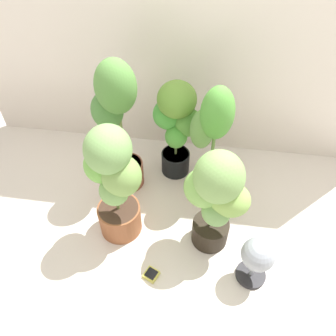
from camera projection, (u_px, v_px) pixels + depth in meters
The scene contains 9 objects.
ground_plane at pixel (165, 223), 2.25m from camera, with size 8.00×8.00×0.00m, color silver.
mylar_back_wall at pixel (183, 26), 2.13m from camera, with size 3.20×0.01×2.00m, color silver.
potted_plant_back_left at pixel (117, 120), 2.10m from camera, with size 0.36×0.33×1.01m.
potted_plant_back_right at pixel (211, 137), 2.09m from camera, with size 0.29×0.26×0.89m.
potted_plant_front_left at pixel (114, 181), 1.88m from camera, with size 0.35×0.30×0.85m.
potted_plant_front_right at pixel (216, 195), 1.84m from camera, with size 0.42×0.33×0.76m.
potted_plant_back_center at pixel (176, 122), 2.26m from camera, with size 0.40×0.35×0.78m.
hygrometer_box at pixel (151, 274), 1.97m from camera, with size 0.11×0.11×0.03m.
floor_fan at pixel (257, 257), 1.82m from camera, with size 0.27×0.27×0.35m.
Camera 1 is at (0.21, -1.28, 1.87)m, focal length 34.83 mm.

